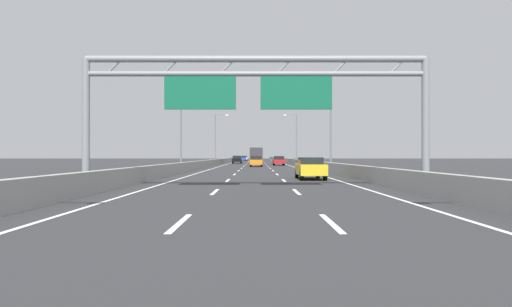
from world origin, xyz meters
name	(u,v)px	position (x,y,z in m)	size (l,w,h in m)	color
ground_plane	(258,163)	(0.00, 100.00, 0.00)	(260.00, 260.00, 0.00)	#2D2D30
lane_dash_left_1	(182,223)	(-1.80, 12.50, 0.01)	(0.16, 3.00, 0.01)	white
lane_dash_left_2	(217,192)	(-1.80, 21.50, 0.01)	(0.16, 3.00, 0.01)	white
lane_dash_left_3	(230,180)	(-1.80, 30.50, 0.01)	(0.16, 3.00, 0.01)	white
lane_dash_left_4	(237,174)	(-1.80, 39.50, 0.01)	(0.16, 3.00, 0.01)	white
lane_dash_left_5	(241,171)	(-1.80, 48.50, 0.01)	(0.16, 3.00, 0.01)	white
lane_dash_left_6	(244,168)	(-1.80, 57.50, 0.01)	(0.16, 3.00, 0.01)	white
lane_dash_left_7	(246,166)	(-1.80, 66.50, 0.01)	(0.16, 3.00, 0.01)	white
lane_dash_left_8	(247,165)	(-1.80, 75.50, 0.01)	(0.16, 3.00, 0.01)	white
lane_dash_left_9	(248,164)	(-1.80, 84.50, 0.01)	(0.16, 3.00, 0.01)	white
lane_dash_left_10	(249,163)	(-1.80, 93.50, 0.01)	(0.16, 3.00, 0.01)	white
lane_dash_left_11	(250,162)	(-1.80, 102.50, 0.01)	(0.16, 3.00, 0.01)	white
lane_dash_left_12	(251,162)	(-1.80, 111.50, 0.01)	(0.16, 3.00, 0.01)	white
lane_dash_left_13	(251,161)	(-1.80, 120.50, 0.01)	(0.16, 3.00, 0.01)	white
lane_dash_left_14	(252,161)	(-1.80, 129.50, 0.01)	(0.16, 3.00, 0.01)	white
lane_dash_left_15	(252,161)	(-1.80, 138.50, 0.01)	(0.16, 3.00, 0.01)	white
lane_dash_left_16	(253,160)	(-1.80, 147.50, 0.01)	(0.16, 3.00, 0.01)	white
lane_dash_left_17	(253,160)	(-1.80, 156.50, 0.01)	(0.16, 3.00, 0.01)	white
lane_dash_right_1	(333,223)	(1.80, 12.50, 0.01)	(0.16, 3.00, 0.01)	white
lane_dash_right_2	(299,192)	(1.80, 21.50, 0.01)	(0.16, 3.00, 0.01)	white
lane_dash_right_3	(286,180)	(1.80, 30.50, 0.01)	(0.16, 3.00, 0.01)	white
lane_dash_right_4	(279,174)	(1.80, 39.50, 0.01)	(0.16, 3.00, 0.01)	white
lane_dash_right_5	(275,171)	(1.80, 48.50, 0.01)	(0.16, 3.00, 0.01)	white
lane_dash_right_6	(272,168)	(1.80, 57.50, 0.01)	(0.16, 3.00, 0.01)	white
lane_dash_right_7	(270,166)	(1.80, 66.50, 0.01)	(0.16, 3.00, 0.01)	white
lane_dash_right_8	(269,165)	(1.80, 75.50, 0.01)	(0.16, 3.00, 0.01)	white
lane_dash_right_9	(268,164)	(1.80, 84.50, 0.01)	(0.16, 3.00, 0.01)	white
lane_dash_right_10	(267,163)	(1.80, 93.50, 0.01)	(0.16, 3.00, 0.01)	white
lane_dash_right_11	(266,162)	(1.80, 102.50, 0.01)	(0.16, 3.00, 0.01)	white
lane_dash_right_12	(265,162)	(1.80, 111.50, 0.01)	(0.16, 3.00, 0.01)	white
lane_dash_right_13	(265,161)	(1.80, 120.50, 0.01)	(0.16, 3.00, 0.01)	white
lane_dash_right_14	(264,161)	(1.80, 129.50, 0.01)	(0.16, 3.00, 0.01)	white
lane_dash_right_15	(264,161)	(1.80, 138.50, 0.01)	(0.16, 3.00, 0.01)	white
lane_dash_right_16	(264,160)	(1.80, 147.50, 0.01)	(0.16, 3.00, 0.01)	white
lane_dash_right_17	(263,160)	(1.80, 156.50, 0.01)	(0.16, 3.00, 0.01)	white
edge_line_left	(231,164)	(-5.25, 88.00, 0.01)	(0.16, 176.00, 0.01)	white
edge_line_right	(285,164)	(5.25, 88.00, 0.01)	(0.16, 176.00, 0.01)	white
barrier_left	(230,160)	(-6.90, 110.00, 0.47)	(0.45, 220.00, 0.95)	#9E9E99
barrier_right	(286,160)	(6.90, 110.00, 0.47)	(0.45, 220.00, 0.95)	#9E9E99
sign_gantry	(256,88)	(-0.08, 23.03, 4.82)	(16.51, 0.36, 6.36)	gray
streetlamp_left_mid	(185,119)	(-7.47, 47.52, 5.40)	(2.58, 0.28, 9.50)	slate
streetlamp_right_mid	(331,119)	(7.47, 47.52, 5.40)	(2.58, 0.28, 9.50)	slate
streetlamp_left_far	(219,135)	(-7.47, 86.13, 5.40)	(2.58, 0.28, 9.50)	slate
streetlamp_right_far	(297,135)	(7.47, 86.13, 5.40)	(2.58, 0.28, 9.50)	slate
yellow_car	(312,168)	(3.68, 31.92, 0.76)	(1.72, 4.42, 1.48)	yellow
black_car	(239,160)	(-3.77, 90.52, 0.78)	(1.89, 4.28, 1.55)	black
orange_car	(258,161)	(0.03, 65.39, 0.78)	(1.75, 4.48, 1.52)	orange
red_car	(281,161)	(3.66, 73.26, 0.77)	(1.80, 4.38, 1.49)	red
white_car	(247,158)	(-3.59, 139.39, 0.76)	(1.87, 4.40, 1.49)	silver
blue_car	(245,158)	(-3.70, 130.18, 0.75)	(1.71, 4.16, 1.43)	#2347AD
silver_car	(257,159)	(-0.23, 111.20, 0.77)	(1.71, 4.32, 1.53)	#A8ADB2
box_truck	(258,155)	(0.05, 87.26, 1.66)	(2.39, 8.81, 3.05)	#B21E19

